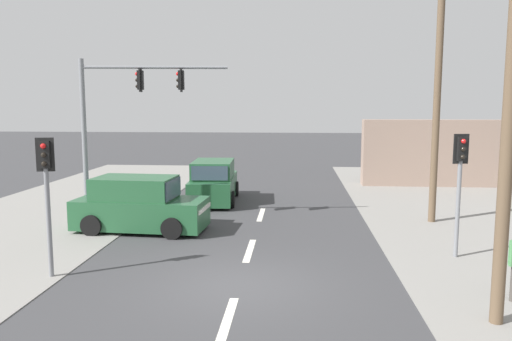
{
  "coord_description": "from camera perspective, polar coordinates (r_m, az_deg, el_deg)",
  "views": [
    {
      "loc": [
        1.35,
        -11.56,
        4.33
      ],
      "look_at": [
        0.11,
        4.0,
        2.31
      ],
      "focal_mm": 35.0,
      "sensor_mm": 36.0,
      "label": 1
    }
  ],
  "objects": [
    {
      "name": "ground_plane",
      "position": [
        12.42,
        -2.03,
        -13.03
      ],
      "size": [
        140.0,
        140.0,
        0.0
      ],
      "primitive_type": "plane",
      "color": "#3A3A3D"
    },
    {
      "name": "kerb_left_verge",
      "position": [
        18.92,
        -27.19,
        -6.65
      ],
      "size": [
        8.0,
        40.0,
        0.02
      ],
      "primitive_type": "cube",
      "color": "gray",
      "rests_on": "ground"
    },
    {
      "name": "shopfront_wall_far",
      "position": [
        29.31,
        23.77,
        1.8
      ],
      "size": [
        12.0,
        1.0,
        3.6
      ],
      "primitive_type": "cube",
      "color": "gray",
      "rests_on": "ground"
    },
    {
      "name": "lane_dash_far",
      "position": [
        20.08,
        0.59,
        -5.06
      ],
      "size": [
        0.2,
        2.4,
        0.01
      ],
      "primitive_type": "cube",
      "color": "silver",
      "rests_on": "ground"
    },
    {
      "name": "suv_kerbside_parked",
      "position": [
        22.69,
        -4.87,
        -1.38
      ],
      "size": [
        2.25,
        4.63,
        1.9
      ],
      "color": "#235633",
      "rests_on": "ground"
    },
    {
      "name": "suv_receding_far",
      "position": [
        17.84,
        -13.18,
        -3.95
      ],
      "size": [
        4.64,
        2.27,
        1.9
      ],
      "color": "#235633",
      "rests_on": "ground"
    },
    {
      "name": "utility_pole_foreground_right",
      "position": [
        10.67,
        26.69,
        12.25
      ],
      "size": [
        3.78,
        0.35,
        10.03
      ],
      "color": "brown",
      "rests_on": "ground"
    },
    {
      "name": "traffic_signal_mast",
      "position": [
        18.74,
        -15.34,
        6.56
      ],
      "size": [
        5.27,
        0.7,
        6.0
      ],
      "color": "slate",
      "rests_on": "ground"
    },
    {
      "name": "lane_dash_near",
      "position": [
        10.58,
        -3.33,
        -16.77
      ],
      "size": [
        0.2,
        2.4,
        0.01
      ],
      "primitive_type": "cube",
      "color": "silver",
      "rests_on": "ground"
    },
    {
      "name": "lane_dash_mid",
      "position": [
        15.25,
        -0.73,
        -9.1
      ],
      "size": [
        0.2,
        2.4,
        0.01
      ],
      "primitive_type": "cube",
      "color": "silver",
      "rests_on": "ground"
    },
    {
      "name": "pedestal_signal_right_kerb",
      "position": [
        15.16,
        22.26,
        -0.42
      ],
      "size": [
        0.44,
        0.31,
        3.56
      ],
      "color": "slate",
      "rests_on": "ground"
    },
    {
      "name": "pedestal_signal_left_kerb",
      "position": [
        13.45,
        -22.82,
        -1.38
      ],
      "size": [
        0.44,
        0.3,
        3.56
      ],
      "color": "slate",
      "rests_on": "ground"
    },
    {
      "name": "utility_pole_midground_right",
      "position": [
        19.52,
        20.11,
        10.32
      ],
      "size": [
        1.8,
        0.26,
        10.47
      ],
      "color": "brown",
      "rests_on": "ground"
    }
  ]
}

